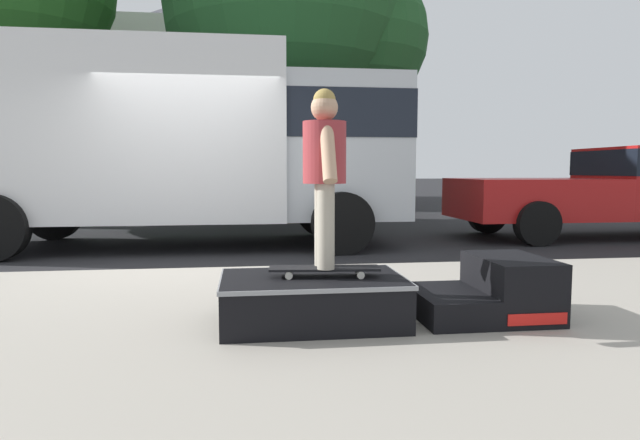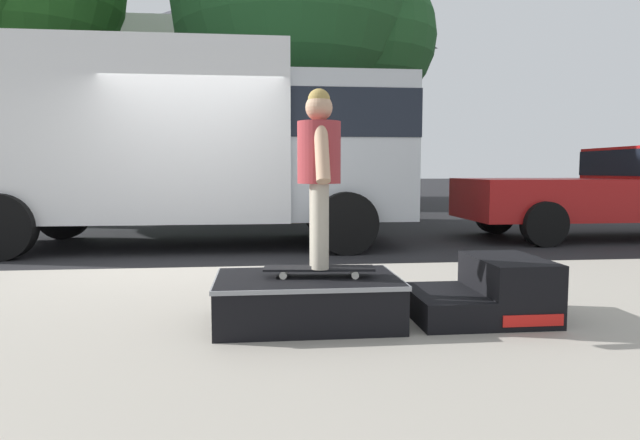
% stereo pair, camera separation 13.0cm
% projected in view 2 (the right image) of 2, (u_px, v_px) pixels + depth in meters
% --- Properties ---
extents(ground_plane, '(140.00, 140.00, 0.00)m').
position_uv_depth(ground_plane, '(186.00, 270.00, 6.67)').
color(ground_plane, black).
extents(sidewalk_slab, '(50.00, 5.00, 0.12)m').
position_uv_depth(sidewalk_slab, '(126.00, 342.00, 3.69)').
color(sidewalk_slab, '#A8A093').
rests_on(sidewalk_slab, ground).
extents(skate_box, '(1.29, 0.83, 0.34)m').
position_uv_depth(skate_box, '(307.00, 298.00, 3.91)').
color(skate_box, black).
rests_on(skate_box, sidewalk_slab).
extents(kicker_ramp, '(0.97, 0.78, 0.44)m').
position_uv_depth(kicker_ramp, '(488.00, 293.00, 4.05)').
color(kicker_ramp, black).
rests_on(kicker_ramp, sidewalk_slab).
extents(skateboard, '(0.80, 0.27, 0.07)m').
position_uv_depth(skateboard, '(319.00, 269.00, 3.89)').
color(skateboard, black).
rests_on(skateboard, skate_box).
extents(skater_kid, '(0.30, 0.64, 1.24)m').
position_uv_depth(skater_kid, '(319.00, 163.00, 3.82)').
color(skater_kid, '#B7AD99').
rests_on(skater_kid, skateboard).
extents(box_truck, '(6.91, 2.63, 3.05)m').
position_uv_depth(box_truck, '(190.00, 139.00, 8.67)').
color(box_truck, white).
rests_on(box_truck, ground).
extents(pickup_truck_red, '(5.70, 2.09, 1.61)m').
position_uv_depth(pickup_truck_red, '(632.00, 188.00, 9.77)').
color(pickup_truck_red, red).
rests_on(pickup_truck_red, ground).
extents(street_tree_neighbour, '(5.96, 5.42, 7.63)m').
position_uv_depth(street_tree_neighbour, '(307.00, 12.00, 12.36)').
color(street_tree_neighbour, brown).
rests_on(street_tree_neighbour, ground).
extents(house_behind, '(9.54, 8.23, 8.40)m').
position_uv_depth(house_behind, '(267.00, 91.00, 21.01)').
color(house_behind, silver).
rests_on(house_behind, ground).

